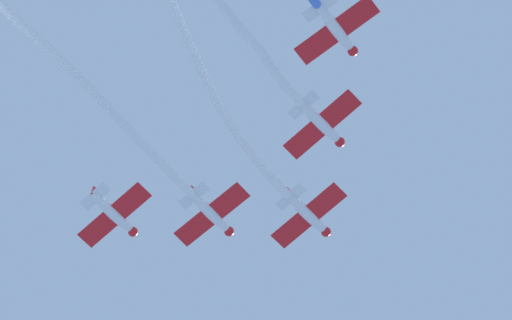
# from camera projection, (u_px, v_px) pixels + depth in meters

# --- Properties ---
(airplane_lead) EXTENTS (6.71, 5.20, 1.68)m
(airplane_lead) POSITION_uv_depth(u_px,v_px,m) (308.00, 215.00, 89.25)
(airplane_lead) COLOR white
(smoke_trail_lead) EXTENTS (10.76, 14.37, 3.21)m
(smoke_trail_lead) POSITION_uv_depth(u_px,v_px,m) (223.00, 104.00, 87.08)
(smoke_trail_lead) COLOR white
(airplane_left_wing) EXTENTS (6.66, 5.18, 1.68)m
(airplane_left_wing) POSITION_uv_depth(u_px,v_px,m) (211.00, 214.00, 89.21)
(airplane_left_wing) COLOR white
(smoke_trail_left_wing) EXTENTS (10.69, 23.75, 1.64)m
(smoke_trail_left_wing) POSITION_uv_depth(u_px,v_px,m) (74.00, 77.00, 84.98)
(smoke_trail_left_wing) COLOR white
(airplane_right_wing) EXTENTS (6.71, 5.20, 1.68)m
(airplane_right_wing) POSITION_uv_depth(u_px,v_px,m) (322.00, 124.00, 86.58)
(airplane_right_wing) COLOR white
(airplane_slot) EXTENTS (6.69, 5.19, 1.68)m
(airplane_slot) POSITION_uv_depth(u_px,v_px,m) (114.00, 214.00, 88.90)
(airplane_slot) COLOR white
(airplane_trail) EXTENTS (6.55, 5.13, 1.68)m
(airplane_trail) POSITION_uv_depth(u_px,v_px,m) (336.00, 29.00, 83.35)
(airplane_trail) COLOR white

